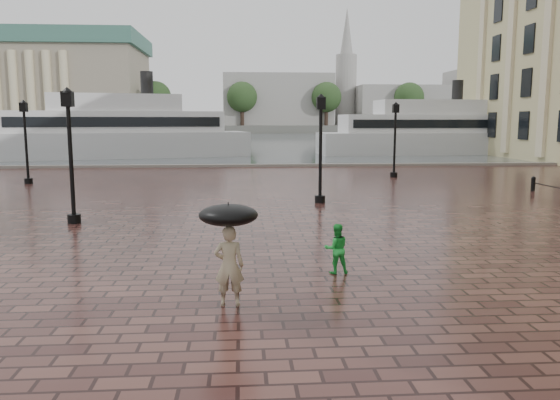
% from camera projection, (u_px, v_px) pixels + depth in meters
% --- Properties ---
extents(ground, '(300.00, 300.00, 0.00)m').
position_uv_depth(ground, '(261.00, 330.00, 9.09)').
color(ground, '#331917').
rests_on(ground, ground).
extents(harbour_water, '(240.00, 240.00, 0.00)m').
position_uv_depth(harbour_water, '(243.00, 139.00, 99.89)').
color(harbour_water, '#414A50').
rests_on(harbour_water, ground).
extents(quay_edge, '(80.00, 0.60, 0.30)m').
position_uv_depth(quay_edge, '(246.00, 167.00, 40.67)').
color(quay_edge, slate).
rests_on(quay_edge, ground).
extents(far_shore, '(300.00, 60.00, 2.00)m').
position_uv_depth(far_shore, '(242.00, 128.00, 166.85)').
color(far_shore, '#4C4C47').
rests_on(far_shore, ground).
extents(museum, '(57.00, 32.50, 26.00)m').
position_uv_depth(museum, '(36.00, 81.00, 145.95)').
color(museum, gray).
rests_on(museum, ground).
extents(distant_skyline, '(102.50, 22.00, 33.00)m').
position_uv_depth(distant_skyline, '(407.00, 99.00, 159.11)').
color(distant_skyline, gray).
rests_on(distant_skyline, ground).
extents(far_trees, '(188.00, 8.00, 13.50)m').
position_uv_depth(far_trees, '(242.00, 97.00, 143.91)').
color(far_trees, '#2D2119').
rests_on(far_trees, ground).
extents(street_lamps, '(21.44, 14.44, 4.40)m').
position_uv_depth(street_lamps, '(216.00, 144.00, 25.92)').
color(street_lamps, black).
rests_on(street_lamps, ground).
extents(adult_pedestrian, '(0.57, 0.39, 1.53)m').
position_uv_depth(adult_pedestrian, '(229.00, 266.00, 10.20)').
color(adult_pedestrian, tan).
rests_on(adult_pedestrian, ground).
extents(child_pedestrian, '(0.58, 0.47, 1.15)m').
position_uv_depth(child_pedestrian, '(336.00, 249.00, 12.39)').
color(child_pedestrian, green).
rests_on(child_pedestrian, ground).
extents(ferry_near, '(24.92, 11.77, 7.95)m').
position_uv_depth(ferry_near, '(117.00, 132.00, 50.66)').
color(ferry_near, silver).
rests_on(ferry_near, ground).
extents(ferry_far, '(22.95, 6.41, 7.46)m').
position_uv_depth(ferry_far, '(430.00, 132.00, 55.68)').
color(ferry_far, silver).
rests_on(ferry_far, ground).
extents(umbrella, '(1.10, 1.10, 1.10)m').
position_uv_depth(umbrella, '(228.00, 215.00, 10.06)').
color(umbrella, black).
rests_on(umbrella, ground).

